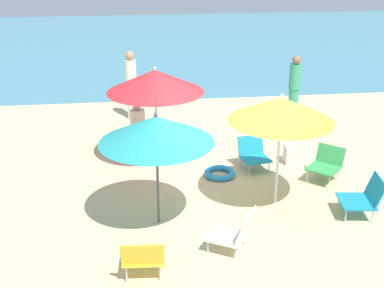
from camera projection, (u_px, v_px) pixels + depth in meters
The scene contains 15 objects.
ground_plane at pixel (241, 193), 8.72m from camera, with size 40.00×40.00×0.00m, color #D3BC8C.
sea_water at pixel (173, 42), 21.09m from camera, with size 40.00×16.00×0.01m, color teal.
umbrella_yellow at pixel (281, 109), 7.77m from camera, with size 1.63×1.63×1.87m.
umbrella_red at pixel (155, 81), 9.33m from camera, with size 1.81×1.81×1.88m.
umbrella_teal at pixel (156, 130), 7.27m from camera, with size 1.68×1.68×1.77m.
beach_chair_a at pixel (326, 163), 9.08m from camera, with size 0.77×0.77×0.60m.
beach_chair_b at pixel (143, 256), 6.43m from camera, with size 0.57×0.60×0.63m.
beach_chair_c at pixel (364, 197), 7.89m from camera, with size 0.67×0.64×0.65m.
beach_chair_d at pixel (253, 153), 9.54m from camera, with size 0.59×0.63×0.59m.
beach_chair_e at pixel (235, 232), 7.00m from camera, with size 0.76×0.72×0.64m.
person_a at pixel (131, 84), 11.96m from camera, with size 0.26×0.26×1.63m.
person_b at pixel (140, 122), 10.82m from camera, with size 0.56×0.37×0.87m.
person_c at pixel (294, 88), 11.77m from camera, with size 0.27×0.27×1.57m.
swim_ring at pixel (220, 173), 9.31m from camera, with size 0.57×0.57×0.11m, color #238CD8.
beach_bag at pixel (289, 154), 9.82m from camera, with size 0.32×0.17×0.34m, color silver.
Camera 1 is at (-1.77, -7.60, 4.07)m, focal length 47.71 mm.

